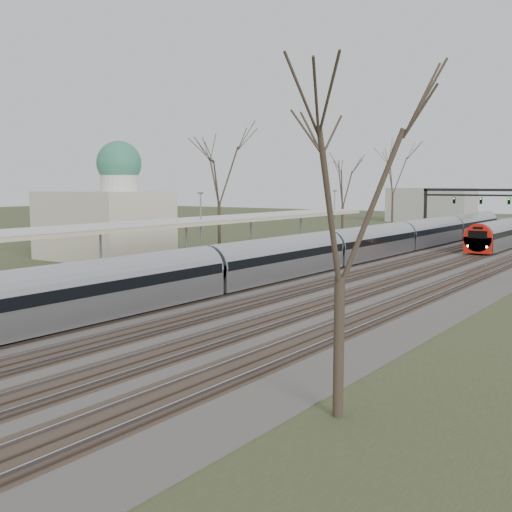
{
  "coord_description": "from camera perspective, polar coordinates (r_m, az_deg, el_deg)",
  "views": [
    {
      "loc": [
        21.08,
        -0.73,
        6.59
      ],
      "look_at": [
        -2.33,
        33.06,
        2.0
      ],
      "focal_mm": 45.0,
      "sensor_mm": 36.0,
      "label": 1
    }
  ],
  "objects": [
    {
      "name": "tree_west_far",
      "position": [
        61.86,
        -3.32,
        7.68
      ],
      "size": [
        5.5,
        5.5,
        11.33
      ],
      "color": "#2D231C",
      "rests_on": "ground"
    },
    {
      "name": "track_bed",
      "position": [
        59.85,
        14.15,
        -0.09
      ],
      "size": [
        24.0,
        160.0,
        0.22
      ],
      "color": "#474442",
      "rests_on": "ground"
    },
    {
      "name": "train_near",
      "position": [
        56.7,
        10.0,
        1.1
      ],
      "size": [
        2.62,
        75.21,
        3.05
      ],
      "color": "#A1A3AA",
      "rests_on": "ground"
    },
    {
      "name": "dome_building",
      "position": [
        57.79,
        -13.14,
        3.36
      ],
      "size": [
        10.0,
        8.0,
        10.3
      ],
      "color": "beige",
      "rests_on": "ground"
    },
    {
      "name": "tree_east_near",
      "position": [
        17.68,
        7.58,
        6.21
      ],
      "size": [
        4.5,
        4.5,
        9.27
      ],
      "color": "#2D231C",
      "rests_on": "ground"
    },
    {
      "name": "canopy",
      "position": [
        45.29,
        -7.06,
        2.95
      ],
      "size": [
        4.1,
        50.0,
        3.11
      ],
      "color": "slate",
      "rests_on": "platform"
    },
    {
      "name": "signal_gantry",
      "position": [
        88.22,
        21.16,
        4.85
      ],
      "size": [
        21.0,
        0.59,
        6.08
      ],
      "color": "black",
      "rests_on": "ground"
    },
    {
      "name": "platform",
      "position": [
        49.05,
        -3.5,
        -0.77
      ],
      "size": [
        3.5,
        69.0,
        1.0
      ],
      "primitive_type": "cube",
      "color": "#9E9B93",
      "rests_on": "ground"
    }
  ]
}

